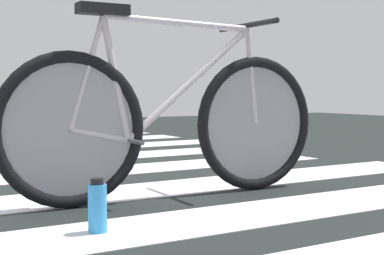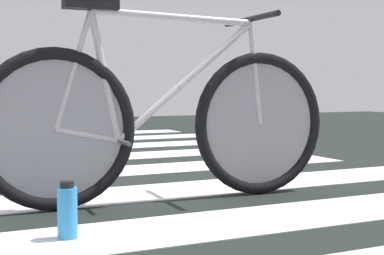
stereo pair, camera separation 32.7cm
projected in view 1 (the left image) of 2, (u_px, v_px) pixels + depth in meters
bicycle_1_of_2 at (170, 121)px, 2.82m from camera, size 1.74×0.52×0.93m
water_bottle at (97, 207)px, 2.14m from camera, size 0.07×0.07×0.21m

